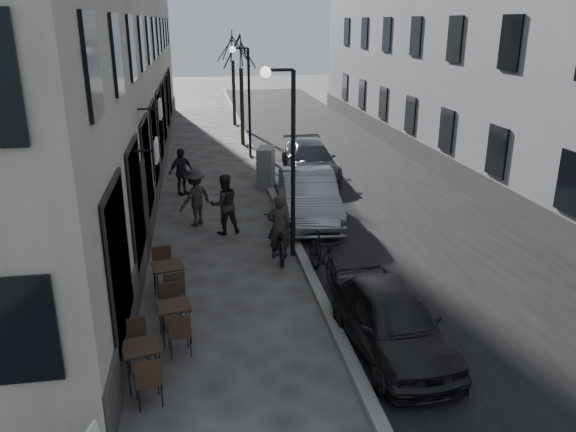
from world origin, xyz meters
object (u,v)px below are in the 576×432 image
object	(u,v)px
utility_cabinet	(266,168)
pedestrian_far	(181,172)
pedestrian_near	(224,204)
pedestrian_mid	(195,197)
bicycle	(279,238)
tree_near	(241,52)
car_far	(310,160)
bistro_set_a	(142,361)
car_mid	(309,196)
tree_far	(232,47)
car_near	(391,320)
streetlamp_far	(245,90)
bistro_set_b	(175,318)
moped	(323,256)
bistro_set_c	(168,278)
streetlamp_near	(287,143)

from	to	relation	value
utility_cabinet	pedestrian_far	xyz separation A→B (m)	(-3.21, -0.43, 0.09)
pedestrian_near	pedestrian_mid	bearing A→B (deg)	-60.77
bicycle	utility_cabinet	bearing A→B (deg)	-91.48
tree_near	pedestrian_near	world-z (taller)	tree_near
tree_near	car_far	distance (m)	8.25
bistro_set_a	pedestrian_mid	xyz separation A→B (m)	(1.00, 8.28, 0.43)
utility_cabinet	car_mid	size ratio (longest dim) A/B	0.33
tree_far	car_near	size ratio (longest dim) A/B	1.45
streetlamp_far	bistro_set_a	distance (m)	17.89
tree_far	pedestrian_near	distance (m)	19.41
tree_far	pedestrian_near	xyz separation A→B (m)	(-1.65, -18.97, -3.74)
bistro_set_b	car_far	distance (m)	13.10
pedestrian_far	moped	world-z (taller)	pedestrian_far
pedestrian_far	bistro_set_a	bearing A→B (deg)	-130.80
car_far	bistro_set_c	bearing A→B (deg)	-116.82
tree_near	utility_cabinet	size ratio (longest dim) A/B	3.62
bistro_set_c	moped	world-z (taller)	moped
pedestrian_mid	car_mid	bearing A→B (deg)	136.11
streetlamp_far	tree_near	world-z (taller)	tree_near
bistro_set_b	moped	world-z (taller)	moped
pedestrian_mid	car_near	bearing A→B (deg)	72.55
bicycle	car_near	xyz separation A→B (m)	(1.48, -4.95, 0.13)
streetlamp_far	utility_cabinet	world-z (taller)	streetlamp_far
bistro_set_a	car_near	bearing A→B (deg)	-9.31
bistro_set_c	utility_cabinet	distance (m)	9.46
bistro_set_c	car_far	bearing A→B (deg)	49.67
car_near	pedestrian_near	bearing A→B (deg)	108.37
bistro_set_b	pedestrian_mid	bearing A→B (deg)	76.54
tree_far	pedestrian_far	size ratio (longest dim) A/B	3.24
car_far	bistro_set_b	bearing A→B (deg)	-112.25
streetlamp_far	pedestrian_far	bearing A→B (deg)	-117.47
bistro_set_c	pedestrian_far	bearing A→B (deg)	76.42
bistro_set_b	pedestrian_mid	xyz separation A→B (m)	(0.48, 6.84, 0.44)
moped	bistro_set_a	bearing A→B (deg)	-145.08
bicycle	car_far	world-z (taller)	car_far
car_near	pedestrian_far	bearing A→B (deg)	106.66
streetlamp_near	car_far	bearing A→B (deg)	74.32
tree_far	pedestrian_far	world-z (taller)	tree_far
bistro_set_c	streetlamp_near	bearing A→B (deg)	20.92
pedestrian_mid	bistro_set_c	bearing A→B (deg)	39.91
car_near	car_far	distance (m)	13.16
tree_far	pedestrian_far	distance (m)	15.43
tree_far	bistro_set_b	distance (m)	25.43
tree_near	bistro_set_b	bearing A→B (deg)	-98.99
bistro_set_b	pedestrian_far	world-z (taller)	pedestrian_far
utility_cabinet	bicycle	distance (m)	6.86
bistro_set_a	bicycle	bearing A→B (deg)	45.17
moped	car_mid	bearing A→B (deg)	75.66
car_far	tree_near	bearing A→B (deg)	108.90
streetlamp_near	pedestrian_far	size ratio (longest dim) A/B	2.89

